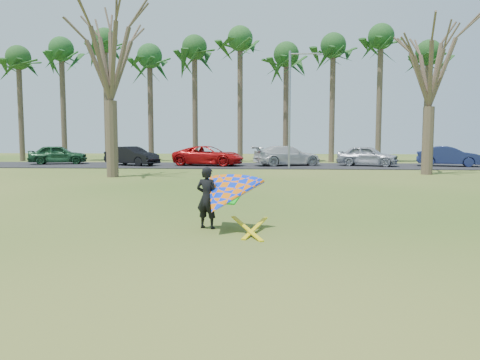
# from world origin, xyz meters

# --- Properties ---
(ground) EXTENTS (100.00, 100.00, 0.00)m
(ground) POSITION_xyz_m (0.00, 0.00, 0.00)
(ground) COLOR #1C4C10
(ground) RESTS_ON ground
(parking_strip) EXTENTS (46.00, 7.00, 0.06)m
(parking_strip) POSITION_xyz_m (0.00, 25.00, 0.03)
(parking_strip) COLOR black
(parking_strip) RESTS_ON ground
(palm_0) EXTENTS (4.84, 4.84, 10.84)m
(palm_0) POSITION_xyz_m (-22.00, 31.00, 9.17)
(palm_0) COLOR #46382A
(palm_0) RESTS_ON ground
(palm_1) EXTENTS (4.84, 4.84, 11.54)m
(palm_1) POSITION_xyz_m (-18.00, 31.00, 9.85)
(palm_1) COLOR #4A3D2C
(palm_1) RESTS_ON ground
(palm_2) EXTENTS (4.84, 4.84, 12.24)m
(palm_2) POSITION_xyz_m (-14.00, 31.00, 10.52)
(palm_2) COLOR #4A3C2C
(palm_2) RESTS_ON ground
(palm_3) EXTENTS (4.84, 4.84, 10.84)m
(palm_3) POSITION_xyz_m (-10.00, 31.00, 9.17)
(palm_3) COLOR #4A3B2C
(palm_3) RESTS_ON ground
(palm_4) EXTENTS (4.84, 4.84, 11.54)m
(palm_4) POSITION_xyz_m (-6.00, 31.00, 9.85)
(palm_4) COLOR #48382B
(palm_4) RESTS_ON ground
(palm_5) EXTENTS (4.84, 4.84, 12.24)m
(palm_5) POSITION_xyz_m (-2.00, 31.00, 10.52)
(palm_5) COLOR #46382A
(palm_5) RESTS_ON ground
(palm_6) EXTENTS (4.84, 4.84, 10.84)m
(palm_6) POSITION_xyz_m (2.00, 31.00, 9.17)
(palm_6) COLOR #47382B
(palm_6) RESTS_ON ground
(palm_7) EXTENTS (4.84, 4.84, 11.54)m
(palm_7) POSITION_xyz_m (6.00, 31.00, 9.85)
(palm_7) COLOR #46382A
(palm_7) RESTS_ON ground
(palm_8) EXTENTS (4.84, 4.84, 12.24)m
(palm_8) POSITION_xyz_m (10.00, 31.00, 10.52)
(palm_8) COLOR #4F412F
(palm_8) RESTS_ON ground
(palm_9) EXTENTS (4.84, 4.84, 10.84)m
(palm_9) POSITION_xyz_m (14.00, 31.00, 9.17)
(palm_9) COLOR brown
(palm_9) RESTS_ON ground
(bare_tree_left) EXTENTS (6.60, 6.60, 9.70)m
(bare_tree_left) POSITION_xyz_m (-8.00, 15.00, 6.92)
(bare_tree_left) COLOR brown
(bare_tree_left) RESTS_ON ground
(bare_tree_right) EXTENTS (6.27, 6.27, 9.21)m
(bare_tree_right) POSITION_xyz_m (10.00, 18.00, 6.57)
(bare_tree_right) COLOR #4E3E2F
(bare_tree_right) RESTS_ON ground
(streetlight) EXTENTS (2.28, 0.18, 8.00)m
(streetlight) POSITION_xyz_m (2.16, 22.00, 4.46)
(streetlight) COLOR gray
(streetlight) RESTS_ON ground
(car_0) EXTENTS (4.73, 2.95, 1.50)m
(car_0) POSITION_xyz_m (-16.16, 25.76, 0.81)
(car_0) COLOR #1C4727
(car_0) RESTS_ON parking_strip
(car_1) EXTENTS (4.56, 3.17, 1.42)m
(car_1) POSITION_xyz_m (-9.77, 24.40, 0.77)
(car_1) COLOR black
(car_1) RESTS_ON parking_strip
(car_2) EXTENTS (5.68, 3.45, 1.47)m
(car_2) POSITION_xyz_m (-3.94, 24.61, 0.80)
(car_2) COLOR red
(car_2) RESTS_ON parking_strip
(car_3) EXTENTS (5.52, 3.78, 1.49)m
(car_3) POSITION_xyz_m (1.97, 24.98, 0.80)
(car_3) COLOR silver
(car_3) RESTS_ON parking_strip
(car_4) EXTENTS (4.76, 3.23, 1.51)m
(car_4) POSITION_xyz_m (7.92, 25.01, 0.81)
(car_4) COLOR #9FA2AC
(car_4) RESTS_ON parking_strip
(car_5) EXTENTS (4.69, 2.63, 1.46)m
(car_5) POSITION_xyz_m (13.80, 25.00, 0.79)
(car_5) COLOR navy
(car_5) RESTS_ON parking_strip
(kite_flyer) EXTENTS (2.13, 2.39, 2.02)m
(kite_flyer) POSITION_xyz_m (-0.32, 0.69, 0.84)
(kite_flyer) COLOR black
(kite_flyer) RESTS_ON ground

